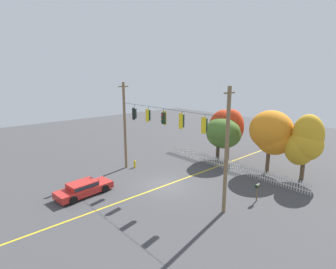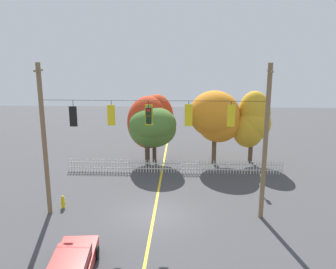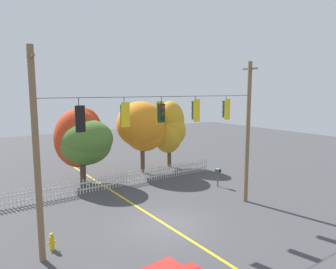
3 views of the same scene
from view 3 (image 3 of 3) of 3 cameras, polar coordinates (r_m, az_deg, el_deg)
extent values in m
plane|color=#424244|center=(17.43, -0.48, -16.19)|extent=(80.00, 80.00, 0.00)
cube|color=gold|center=(17.43, -0.48, -16.18)|extent=(0.16, 36.00, 0.01)
cylinder|color=brown|center=(13.69, -22.97, -3.93)|extent=(0.27, 0.27, 8.94)
cylinder|color=brown|center=(20.29, 14.42, 0.19)|extent=(0.27, 0.27, 8.94)
cube|color=brown|center=(13.49, -23.93, 13.03)|extent=(0.10, 1.10, 0.10)
cube|color=brown|center=(20.15, 14.82, 11.58)|extent=(0.10, 1.10, 0.10)
cylinder|color=black|center=(15.89, -0.51, 6.98)|extent=(12.40, 0.02, 0.02)
cylinder|color=black|center=(13.90, -16.08, 5.61)|extent=(0.03, 0.03, 0.44)
cube|color=black|center=(13.82, -15.80, 2.77)|extent=(0.43, 0.02, 1.15)
cube|color=#1E3323|center=(13.94, -15.97, 2.81)|extent=(0.30, 0.24, 0.93)
cylinder|color=red|center=(14.04, -16.20, 4.10)|extent=(0.20, 0.03, 0.20)
cube|color=#1E3323|center=(14.08, -16.27, 4.58)|extent=(0.22, 0.12, 0.06)
cylinder|color=#463B09|center=(14.07, -16.15, 2.84)|extent=(0.20, 0.03, 0.20)
cube|color=#1E3323|center=(14.10, -16.22, 3.32)|extent=(0.22, 0.12, 0.06)
cylinder|color=#073513|center=(14.10, -16.10, 1.59)|extent=(0.20, 0.03, 0.20)
cube|color=#1E3323|center=(14.13, -16.17, 2.07)|extent=(0.22, 0.12, 0.06)
cylinder|color=black|center=(14.72, -8.07, 6.14)|extent=(0.03, 0.03, 0.35)
cube|color=yellow|center=(14.64, -7.79, 3.62)|extent=(0.43, 0.02, 1.16)
cube|color=black|center=(14.76, -8.02, 3.65)|extent=(0.30, 0.24, 0.94)
cylinder|color=red|center=(14.86, -8.28, 4.88)|extent=(0.20, 0.03, 0.20)
cube|color=black|center=(14.89, -8.36, 5.33)|extent=(0.22, 0.12, 0.06)
cylinder|color=#463B09|center=(14.88, -8.25, 3.68)|extent=(0.20, 0.03, 0.20)
cube|color=black|center=(14.91, -8.34, 4.13)|extent=(0.22, 0.12, 0.06)
cylinder|color=#073513|center=(14.91, -8.23, 2.48)|extent=(0.20, 0.03, 0.20)
cube|color=black|center=(14.94, -8.31, 2.93)|extent=(0.22, 0.12, 0.06)
cylinder|color=black|center=(15.76, -1.24, 6.33)|extent=(0.03, 0.03, 0.35)
cube|color=yellow|center=(15.91, -1.49, 3.99)|extent=(0.43, 0.02, 1.18)
cube|color=#1E3323|center=(15.80, -1.23, 3.96)|extent=(0.30, 0.24, 0.95)
cylinder|color=red|center=(15.67, -0.97, 5.09)|extent=(0.20, 0.03, 0.20)
cube|color=#1E3323|center=(15.62, -0.87, 5.50)|extent=(0.22, 0.12, 0.06)
cylinder|color=#463B09|center=(15.68, -0.96, 3.93)|extent=(0.20, 0.03, 0.20)
cube|color=#1E3323|center=(15.64, -0.87, 4.34)|extent=(0.22, 0.12, 0.06)
cylinder|color=#073513|center=(15.71, -0.96, 2.78)|extent=(0.20, 0.03, 0.20)
cube|color=#1E3323|center=(15.66, -0.87, 3.19)|extent=(0.22, 0.12, 0.06)
cylinder|color=black|center=(17.08, 5.04, 6.56)|extent=(0.03, 0.03, 0.28)
cube|color=yellow|center=(17.01, 5.29, 4.40)|extent=(0.43, 0.02, 1.24)
cube|color=#1E3323|center=(17.11, 5.01, 4.43)|extent=(0.30, 0.24, 1.00)
cylinder|color=red|center=(17.20, 4.74, 5.56)|extent=(0.20, 0.03, 0.20)
cube|color=#1E3323|center=(17.23, 4.65, 5.95)|extent=(0.22, 0.12, 0.06)
cylinder|color=#463B09|center=(17.22, 4.73, 4.45)|extent=(0.20, 0.03, 0.20)
cube|color=#1E3323|center=(17.24, 4.64, 4.84)|extent=(0.22, 0.12, 0.06)
cylinder|color=#073513|center=(17.24, 4.71, 3.35)|extent=(0.20, 0.03, 0.20)
cube|color=#1E3323|center=(17.27, 4.62, 3.74)|extent=(0.22, 0.12, 0.06)
cylinder|color=black|center=(18.66, 10.61, 6.55)|extent=(0.03, 0.03, 0.30)
cube|color=yellow|center=(18.59, 10.84, 4.56)|extent=(0.43, 0.02, 1.22)
cube|color=#1E3323|center=(18.68, 10.56, 4.59)|extent=(0.30, 0.24, 0.98)
cylinder|color=red|center=(18.76, 10.29, 5.61)|extent=(0.20, 0.03, 0.20)
cube|color=#1E3323|center=(18.79, 10.20, 5.97)|extent=(0.22, 0.12, 0.06)
cylinder|color=#463B09|center=(18.78, 10.26, 4.61)|extent=(0.20, 0.03, 0.20)
cube|color=#1E3323|center=(18.80, 10.18, 4.97)|extent=(0.22, 0.12, 0.06)
cylinder|color=#073513|center=(18.80, 10.24, 3.62)|extent=(0.20, 0.03, 0.20)
cube|color=#1E3323|center=(18.82, 10.15, 3.98)|extent=(0.22, 0.12, 0.06)
cube|color=silver|center=(21.68, -28.43, -10.75)|extent=(0.06, 0.04, 1.06)
cube|color=silver|center=(21.70, -27.84, -10.69)|extent=(0.06, 0.04, 1.06)
cube|color=silver|center=(21.72, -27.24, -10.63)|extent=(0.06, 0.04, 1.06)
cube|color=silver|center=(21.75, -26.65, -10.57)|extent=(0.06, 0.04, 1.06)
cube|color=silver|center=(21.77, -26.06, -10.51)|extent=(0.06, 0.04, 1.06)
cube|color=silver|center=(21.80, -25.47, -10.45)|extent=(0.06, 0.04, 1.06)
cube|color=silver|center=(21.83, -24.88, -10.39)|extent=(0.06, 0.04, 1.06)
cube|color=silver|center=(21.87, -24.30, -10.32)|extent=(0.06, 0.04, 1.06)
cube|color=silver|center=(21.90, -23.71, -10.26)|extent=(0.06, 0.04, 1.06)
cube|color=silver|center=(21.94, -23.13, -10.19)|extent=(0.06, 0.04, 1.06)
cube|color=silver|center=(21.98, -22.55, -10.13)|extent=(0.06, 0.04, 1.06)
cube|color=silver|center=(22.02, -21.98, -10.06)|extent=(0.06, 0.04, 1.06)
cube|color=silver|center=(22.07, -21.40, -9.99)|extent=(0.06, 0.04, 1.06)
cube|color=silver|center=(22.11, -20.83, -9.93)|extent=(0.06, 0.04, 1.06)
cube|color=silver|center=(22.16, -20.26, -9.86)|extent=(0.06, 0.04, 1.06)
cube|color=silver|center=(22.22, -19.70, -9.79)|extent=(0.06, 0.04, 1.06)
cube|color=silver|center=(22.27, -19.14, -9.72)|extent=(0.06, 0.04, 1.06)
cube|color=silver|center=(22.32, -18.58, -9.65)|extent=(0.06, 0.04, 1.06)
cube|color=silver|center=(22.38, -18.02, -9.58)|extent=(0.06, 0.04, 1.06)
cube|color=silver|center=(22.44, -17.47, -9.50)|extent=(0.06, 0.04, 1.06)
cube|color=silver|center=(22.50, -16.92, -9.43)|extent=(0.06, 0.04, 1.06)
cube|color=silver|center=(22.57, -16.37, -9.36)|extent=(0.06, 0.04, 1.06)
cube|color=silver|center=(22.63, -15.82, -9.29)|extent=(0.06, 0.04, 1.06)
cube|color=silver|center=(22.70, -15.28, -9.21)|extent=(0.06, 0.04, 1.06)
cube|color=silver|center=(22.77, -14.75, -9.14)|extent=(0.06, 0.04, 1.06)
cube|color=silver|center=(22.84, -14.21, -9.06)|extent=(0.06, 0.04, 1.06)
cube|color=silver|center=(22.91, -13.68, -8.99)|extent=(0.06, 0.04, 1.06)
cube|color=silver|center=(22.99, -13.16, -8.91)|extent=(0.06, 0.04, 1.06)
cube|color=silver|center=(23.07, -12.64, -8.84)|extent=(0.06, 0.04, 1.06)
cube|color=silver|center=(23.15, -12.12, -8.76)|extent=(0.06, 0.04, 1.06)
cube|color=silver|center=(23.23, -11.60, -8.69)|extent=(0.06, 0.04, 1.06)
cube|color=silver|center=(23.31, -11.09, -8.61)|extent=(0.06, 0.04, 1.06)
cube|color=silver|center=(23.40, -10.58, -8.54)|extent=(0.06, 0.04, 1.06)
cube|color=silver|center=(23.48, -10.08, -8.46)|extent=(0.06, 0.04, 1.06)
cube|color=silver|center=(23.57, -9.58, -8.39)|extent=(0.06, 0.04, 1.06)
cube|color=silver|center=(23.66, -9.09, -8.31)|extent=(0.06, 0.04, 1.06)
cube|color=silver|center=(23.75, -8.60, -8.23)|extent=(0.06, 0.04, 1.06)
cube|color=silver|center=(23.85, -8.11, -8.16)|extent=(0.06, 0.04, 1.06)
cube|color=silver|center=(23.94, -7.63, -8.08)|extent=(0.06, 0.04, 1.06)
cube|color=silver|center=(24.04, -7.15, -8.01)|extent=(0.06, 0.04, 1.06)
cube|color=silver|center=(24.14, -6.67, -7.93)|extent=(0.06, 0.04, 1.06)
cube|color=silver|center=(24.24, -6.20, -7.86)|extent=(0.06, 0.04, 1.06)
cube|color=silver|center=(24.34, -5.73, -7.78)|extent=(0.06, 0.04, 1.06)
cube|color=silver|center=(24.45, -5.27, -7.70)|extent=(0.06, 0.04, 1.06)
cube|color=silver|center=(24.55, -4.81, -7.63)|extent=(0.06, 0.04, 1.06)
cube|color=silver|center=(24.66, -4.36, -7.55)|extent=(0.06, 0.04, 1.06)
cube|color=silver|center=(24.77, -3.91, -7.48)|extent=(0.06, 0.04, 1.06)
cube|color=silver|center=(24.88, -3.46, -7.41)|extent=(0.06, 0.04, 1.06)
cube|color=silver|center=(24.99, -3.02, -7.33)|extent=(0.06, 0.04, 1.06)
cube|color=silver|center=(25.10, -2.58, -7.26)|extent=(0.06, 0.04, 1.06)
cube|color=silver|center=(25.22, -2.15, -7.18)|extent=(0.06, 0.04, 1.06)
cube|color=silver|center=(25.33, -1.72, -7.11)|extent=(0.06, 0.04, 1.06)
cube|color=silver|center=(25.45, -1.29, -7.04)|extent=(0.06, 0.04, 1.06)
cube|color=silver|center=(25.57, -0.87, -6.96)|extent=(0.06, 0.04, 1.06)
cube|color=silver|center=(25.69, -0.45, -6.89)|extent=(0.06, 0.04, 1.06)
cube|color=silver|center=(25.81, -0.04, -6.82)|extent=(0.06, 0.04, 1.06)
cube|color=silver|center=(25.94, 0.37, -6.74)|extent=(0.06, 0.04, 1.06)
cube|color=silver|center=(26.06, 0.78, -6.67)|extent=(0.06, 0.04, 1.06)
cube|color=silver|center=(26.19, 1.18, -6.60)|extent=(0.06, 0.04, 1.06)
cube|color=silver|center=(26.31, 1.58, -6.53)|extent=(0.06, 0.04, 1.06)
cube|color=silver|center=(26.44, 1.97, -6.46)|extent=(0.06, 0.04, 1.06)
cube|color=silver|center=(26.57, 2.36, -6.39)|extent=(0.06, 0.04, 1.06)
cube|color=silver|center=(26.70, 2.75, -6.32)|extent=(0.06, 0.04, 1.06)
cube|color=silver|center=(26.83, 3.13, -6.25)|extent=(0.06, 0.04, 1.06)
cube|color=silver|center=(26.97, 3.51, -6.18)|extent=(0.06, 0.04, 1.06)
cube|color=silver|center=(27.10, 3.88, -6.11)|extent=(0.06, 0.04, 1.06)
cube|color=silver|center=(27.24, 4.25, -6.04)|extent=(0.06, 0.04, 1.06)
cube|color=silver|center=(27.37, 4.62, -5.98)|extent=(0.06, 0.04, 1.06)
cube|color=silver|center=(27.51, 4.98, -5.91)|extent=(0.06, 0.04, 1.06)
cube|color=silver|center=(27.65, 5.34, -5.84)|extent=(0.06, 0.04, 1.06)
cube|color=silver|center=(27.79, 5.70, -5.78)|extent=(0.06, 0.04, 1.06)
cube|color=silver|center=(27.93, 6.05, -5.71)|extent=(0.06, 0.04, 1.06)
cube|color=silver|center=(28.07, 6.40, -5.64)|extent=(0.06, 0.04, 1.06)
cube|color=silver|center=(28.22, 6.74, -5.58)|extent=(0.06, 0.04, 1.06)
cube|color=silver|center=(28.36, 7.08, -5.51)|extent=(0.06, 0.04, 1.06)
cube|color=silver|center=(23.84, -8.62, -8.71)|extent=(16.98, 0.03, 0.08)
cube|color=silver|center=(23.72, -8.64, -7.68)|extent=(16.98, 0.03, 0.08)
cylinder|color=#473828|center=(24.32, -15.38, -6.55)|extent=(0.41, 0.41, 2.28)
ellipsoid|color=#4C752D|center=(24.39, -14.91, -1.71)|extent=(3.96, 3.75, 3.17)
ellipsoid|color=#4C752D|center=(24.10, -14.63, -0.81)|extent=(3.90, 3.68, 2.95)
cylinder|color=#473828|center=(25.61, -15.24, -5.91)|extent=(0.35, 0.35, 2.20)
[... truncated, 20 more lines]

